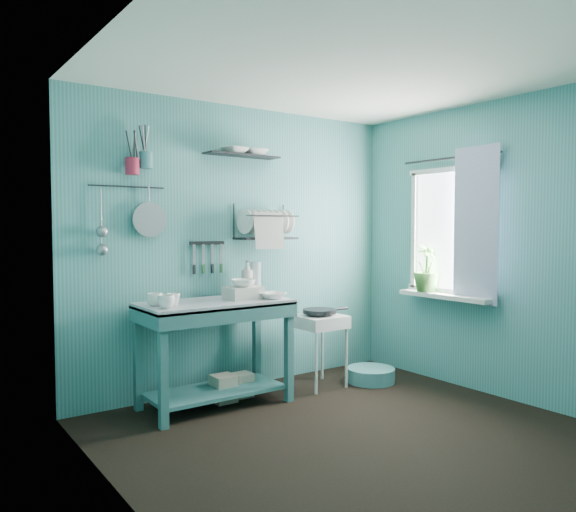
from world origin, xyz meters
TOP-DOWN VIEW (x-y plane):
  - floor at (0.00, 0.00)m, footprint 3.20×3.20m
  - ceiling at (0.00, 0.00)m, footprint 3.20×3.20m
  - wall_back at (0.00, 1.50)m, footprint 3.20×0.00m
  - wall_front at (0.00, -1.50)m, footprint 3.20×0.00m
  - wall_left at (-1.60, 0.00)m, footprint 0.00×3.00m
  - wall_right at (1.60, 0.00)m, footprint 0.00×3.00m
  - work_counter at (-0.47, 1.12)m, footprint 1.22×0.65m
  - mug_left at (-0.95, 0.96)m, footprint 0.12×0.12m
  - mug_mid at (-0.85, 1.06)m, footprint 0.14×0.14m
  - mug_right at (-0.97, 1.12)m, footprint 0.17×0.17m
  - wash_tub at (-0.22, 1.10)m, footprint 0.28×0.22m
  - tub_bowl at (-0.22, 1.10)m, footprint 0.19×0.19m
  - soap_bottle at (-0.05, 1.32)m, footprint 0.11×0.12m
  - water_bottle at (0.05, 1.34)m, footprint 0.09×0.09m
  - counter_bowl at (-0.02, 0.97)m, footprint 0.22×0.22m
  - hotplate_stand at (0.55, 1.07)m, footprint 0.45×0.45m
  - frying_pan at (0.55, 1.07)m, footprint 0.30×0.30m
  - knife_strip at (-0.36, 1.47)m, footprint 0.32×0.02m
  - dish_rack at (0.18, 1.37)m, footprint 0.57×0.30m
  - upper_shelf at (-0.05, 1.40)m, footprint 0.71×0.20m
  - shelf_bowl_left at (-0.12, 1.40)m, footprint 0.25×0.25m
  - shelf_bowl_right at (0.08, 1.40)m, footprint 0.23×0.23m
  - utensil_cup_magenta at (-1.02, 1.42)m, footprint 0.11×0.11m
  - utensil_cup_teal at (-0.91, 1.42)m, footprint 0.11×0.11m
  - colander at (-0.88, 1.45)m, footprint 0.28×0.03m
  - ladle_outer at (-1.26, 1.46)m, footprint 0.01×0.01m
  - ladle_inner at (-1.26, 1.46)m, footprint 0.01×0.01m
  - hook_rail at (-1.05, 1.47)m, footprint 0.60×0.01m
  - window_glass at (1.59, 0.45)m, footprint 0.00×1.10m
  - windowsill at (1.50, 0.45)m, footprint 0.16×0.95m
  - curtain at (1.52, 0.15)m, footprint 0.00×1.35m
  - curtain_rod at (1.54, 0.45)m, footprint 0.02×1.05m
  - potted_plant at (1.51, 0.67)m, footprint 0.30×0.30m
  - storage_tin_large at (-0.37, 1.17)m, footprint 0.18×0.18m
  - storage_tin_small at (-0.17, 1.20)m, footprint 0.15×0.15m
  - floor_basin at (1.03, 0.90)m, footprint 0.44×0.44m

SIDE VIEW (x-z plane):
  - floor at x=0.00m, z-range 0.00..0.00m
  - floor_basin at x=1.03m, z-range 0.00..0.13m
  - storage_tin_small at x=-0.17m, z-range 0.00..0.20m
  - storage_tin_large at x=-0.37m, z-range 0.00..0.22m
  - hotplate_stand at x=0.55m, z-range 0.00..0.64m
  - work_counter at x=-0.47m, z-range 0.00..0.85m
  - frying_pan at x=0.55m, z-range 0.66..0.70m
  - windowsill at x=1.50m, z-range 0.79..0.83m
  - counter_bowl at x=-0.02m, z-range 0.85..0.90m
  - mug_mid at x=-0.85m, z-range 0.85..0.94m
  - mug_left at x=-0.95m, z-range 0.85..0.94m
  - mug_right at x=-0.97m, z-range 0.85..0.94m
  - wash_tub at x=-0.22m, z-range 0.85..0.95m
  - tub_bowl at x=-0.22m, z-range 0.95..1.01m
  - water_bottle at x=0.05m, z-range 0.85..1.13m
  - soap_bottle at x=-0.05m, z-range 0.85..1.14m
  - potted_plant at x=1.51m, z-range 0.83..1.27m
  - wall_back at x=0.00m, z-range -0.35..2.85m
  - wall_front at x=0.00m, z-range -0.35..2.85m
  - wall_left at x=-1.60m, z-range -0.25..2.75m
  - wall_right at x=1.60m, z-range -0.25..2.75m
  - knife_strip at x=-0.36m, z-range 1.28..1.31m
  - window_glass at x=1.59m, z-range 0.85..1.95m
  - ladle_inner at x=-1.26m, z-range 1.28..1.58m
  - curtain at x=1.52m, z-range 0.77..2.12m
  - dish_rack at x=0.18m, z-range 1.32..1.64m
  - colander at x=-0.88m, z-range 1.35..1.63m
  - ladle_outer at x=-1.26m, z-range 1.42..1.72m
  - hook_rail at x=-1.05m, z-range 1.74..1.75m
  - utensil_cup_magenta at x=-1.02m, z-range 1.84..1.97m
  - utensil_cup_teal at x=-0.91m, z-range 1.89..2.02m
  - shelf_bowl_left at x=-0.12m, z-range 1.99..2.04m
  - shelf_bowl_right at x=0.08m, z-range 2.02..2.07m
  - curtain_rod at x=1.54m, z-range 2.04..2.06m
  - upper_shelf at x=-0.05m, z-range 2.05..2.06m
  - ceiling at x=0.00m, z-range 2.50..2.50m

